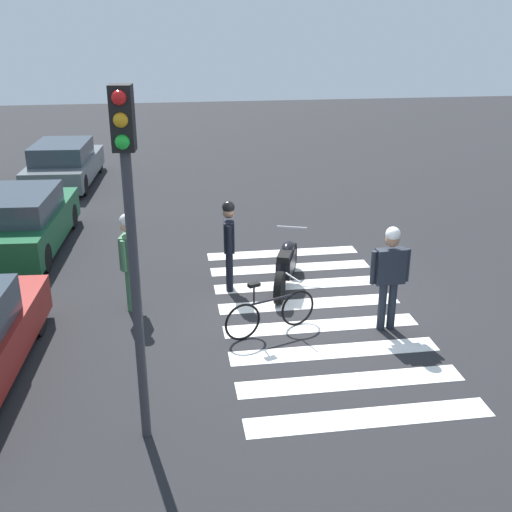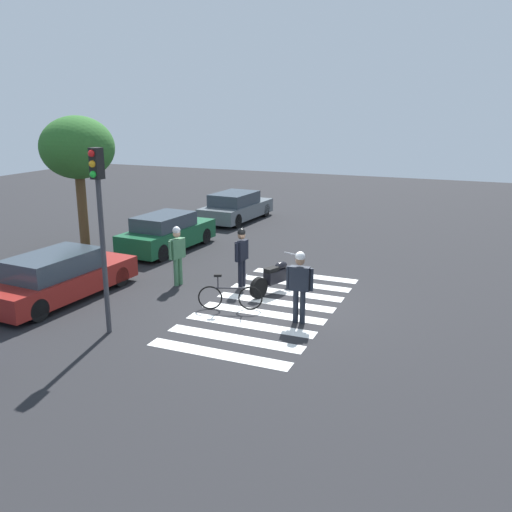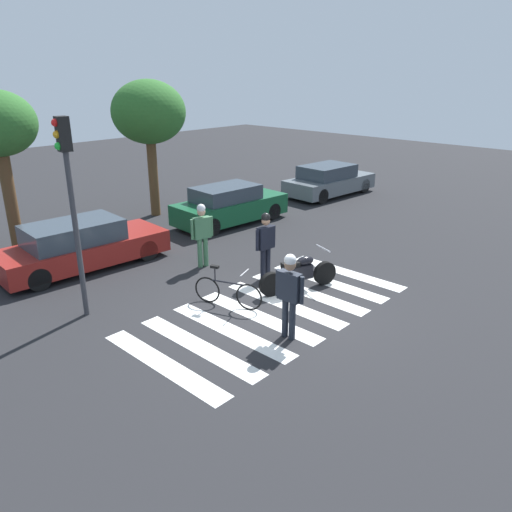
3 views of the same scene
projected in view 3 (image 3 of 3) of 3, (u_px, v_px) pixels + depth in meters
ground_plane at (272, 310)px, 11.72m from camera, size 60.00×60.00×0.00m
police_motorcycle at (298, 273)px, 12.65m from camera, size 2.14×0.98×1.03m
leaning_bicycle at (227, 292)px, 11.80m from camera, size 0.70×1.65×0.99m
officer_on_foot at (266, 241)px, 13.16m from camera, size 0.68×0.24×1.82m
officer_by_motorcycle at (289, 290)px, 10.16m from camera, size 0.25×0.69×1.87m
pedestrian_bystander at (202, 231)px, 13.97m from camera, size 0.67×0.31×1.83m
crosswalk_stripes at (272, 310)px, 11.72m from camera, size 6.75×3.43×0.01m
car_maroon_wagon at (81, 246)px, 14.04m from camera, size 4.77×2.03×1.37m
car_green_compact at (230, 205)px, 18.13m from camera, size 4.40×1.94×1.40m
car_grey_coupe at (329, 181)px, 22.25m from camera, size 4.48×2.11×1.36m
traffic_light_pole at (70, 188)px, 10.48m from camera, size 0.34×0.26×4.42m
street_tree_far at (149, 113)px, 18.10m from camera, size 2.68×2.68×4.99m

